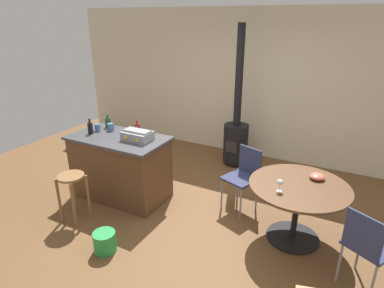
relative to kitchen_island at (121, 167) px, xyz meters
name	(u,v)px	position (x,y,z in m)	size (l,w,h in m)	color
ground_plane	(197,216)	(1.25, 0.03, -0.47)	(8.80, 8.80, 0.00)	brown
back_wall	(259,86)	(1.25, 2.49, 0.88)	(8.00, 0.10, 2.70)	beige
kitchen_island	(121,167)	(0.00, 0.00, 0.00)	(1.41, 0.77, 0.94)	brown
wooden_stool	(72,187)	(-0.14, -0.79, 0.01)	(0.34, 0.34, 0.65)	olive
dining_table	(298,198)	(2.49, 0.16, 0.09)	(1.14, 1.14, 0.73)	black
folding_chair_near	(244,174)	(1.71, 0.53, 0.05)	(0.51, 0.51, 0.88)	navy
folding_chair_far	(367,244)	(3.23, -0.33, 0.06)	(0.54, 0.54, 0.88)	navy
wood_stove	(236,133)	(1.08, 1.87, 0.11)	(0.44, 0.45, 2.44)	black
toolbox	(137,135)	(0.32, 0.03, 0.54)	(0.39, 0.28, 0.15)	gray
bottle_0	(90,128)	(-0.45, -0.07, 0.55)	(0.07, 0.07, 0.22)	black
bottle_1	(137,128)	(0.13, 0.28, 0.54)	(0.07, 0.07, 0.19)	maroon
bottle_2	(108,122)	(-0.42, 0.27, 0.54)	(0.08, 0.08, 0.20)	#194C23
cup_0	(97,127)	(-0.44, 0.07, 0.52)	(0.11, 0.08, 0.10)	#4C7099
cup_1	(111,127)	(-0.28, 0.17, 0.52)	(0.12, 0.09, 0.11)	#4C7099
wine_glass	(280,183)	(2.32, -0.09, 0.37)	(0.07, 0.07, 0.14)	silver
serving_bowl	(317,176)	(2.64, 0.41, 0.29)	(0.18, 0.18, 0.07)	#DB6651
plastic_bucket	(105,242)	(0.63, -1.09, -0.35)	(0.26, 0.26, 0.24)	green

